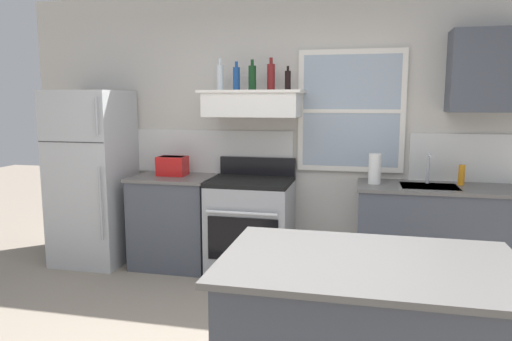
{
  "coord_description": "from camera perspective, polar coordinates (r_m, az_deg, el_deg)",
  "views": [
    {
      "loc": [
        0.77,
        -2.42,
        1.65
      ],
      "look_at": [
        -0.05,
        1.2,
        1.1
      ],
      "focal_mm": 33.17,
      "sensor_mm": 36.0,
      "label": 1
    }
  ],
  "objects": [
    {
      "name": "back_wall",
      "position": [
        4.71,
        3.74,
        4.81
      ],
      "size": [
        5.4,
        0.11,
        2.7
      ],
      "color": "beige",
      "rests_on": "ground_plane"
    },
    {
      "name": "paper_towel_roll",
      "position": [
        4.36,
        14.13,
        0.21
      ],
      "size": [
        0.11,
        0.11,
        0.27
      ],
      "primitive_type": "cylinder",
      "color": "white",
      "rests_on": "counter_right_with_sink"
    },
    {
      "name": "refrigerator",
      "position": [
        5.08,
        -19.08,
        -0.8
      ],
      "size": [
        0.7,
        0.72,
        1.75
      ],
      "color": "#B7BABC",
      "rests_on": "ground_plane"
    },
    {
      "name": "counter_left_of_stove",
      "position": [
        4.83,
        -9.82,
        -5.98
      ],
      "size": [
        0.79,
        0.63,
        0.91
      ],
      "color": "#474C56",
      "rests_on": "ground_plane"
    },
    {
      "name": "dish_soap_bottle",
      "position": [
        4.55,
        23.54,
        -0.49
      ],
      "size": [
        0.06,
        0.06,
        0.18
      ],
      "primitive_type": "cylinder",
      "color": "orange",
      "rests_on": "counter_right_with_sink"
    },
    {
      "name": "bottle_red_label_wine",
      "position": [
        4.51,
        1.82,
        11.26
      ],
      "size": [
        0.07,
        0.07,
        0.3
      ],
      "color": "maroon",
      "rests_on": "range_hood_shelf"
    },
    {
      "name": "bottle_dark_green_wine",
      "position": [
        4.48,
        -0.45,
        11.17
      ],
      "size": [
        0.07,
        0.07,
        0.28
      ],
      "color": "#143819",
      "rests_on": "range_hood_shelf"
    },
    {
      "name": "bottle_blue_liqueur",
      "position": [
        4.57,
        -2.37,
        11.05
      ],
      "size": [
        0.07,
        0.07,
        0.27
      ],
      "color": "#1E478C",
      "rests_on": "range_hood_shelf"
    },
    {
      "name": "upper_cabinet_right",
      "position": [
        4.58,
        26.25,
        10.72
      ],
      "size": [
        0.64,
        0.32,
        0.7
      ],
      "color": "#474C56"
    },
    {
      "name": "stove_range",
      "position": [
        4.56,
        -0.61,
        -6.64
      ],
      "size": [
        0.76,
        0.69,
        1.09
      ],
      "color": "#9EA0A5",
      "rests_on": "ground_plane"
    },
    {
      "name": "sink_faucet",
      "position": [
        4.49,
        20.1,
        0.69
      ],
      "size": [
        0.03,
        0.17,
        0.28
      ],
      "color": "silver",
      "rests_on": "counter_right_with_sink"
    },
    {
      "name": "bottle_clear_tall",
      "position": [
        4.6,
        -4.36,
        11.17
      ],
      "size": [
        0.06,
        0.06,
        0.3
      ],
      "color": "silver",
      "rests_on": "range_hood_shelf"
    },
    {
      "name": "toaster",
      "position": [
        4.78,
        -10.05,
        0.6
      ],
      "size": [
        0.3,
        0.2,
        0.19
      ],
      "color": "red",
      "rests_on": "counter_left_of_stove"
    },
    {
      "name": "bottle_balsamic_dark",
      "position": [
        4.48,
        3.86,
        10.83
      ],
      "size": [
        0.06,
        0.06,
        0.22
      ],
      "color": "black",
      "rests_on": "range_hood_shelf"
    },
    {
      "name": "counter_right_with_sink",
      "position": [
        4.53,
        21.11,
        -7.41
      ],
      "size": [
        1.43,
        0.63,
        0.91
      ],
      "color": "#474C56",
      "rests_on": "ground_plane"
    },
    {
      "name": "range_hood_shelf",
      "position": [
        4.49,
        -0.35,
        8.11
      ],
      "size": [
        0.96,
        0.52,
        0.24
      ],
      "color": "white"
    }
  ]
}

